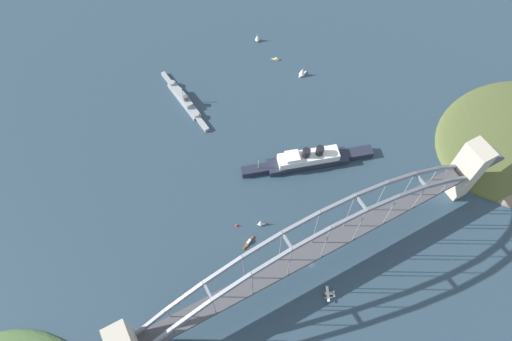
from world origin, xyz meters
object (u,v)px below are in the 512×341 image
at_px(small_boat_3, 248,242).
at_px(small_boat_0, 257,38).
at_px(small_boat_2, 302,72).
at_px(channel_marker_buoy, 237,225).
at_px(ocean_liner, 308,160).
at_px(small_boat_4, 261,223).
at_px(naval_cruiser, 184,100).
at_px(small_boat_1, 276,59).
at_px(seaplane_taxiing_near_bridge, 329,294).
at_px(harbor_arch_bridge, 317,248).

bearing_deg(small_boat_3, small_boat_0, 59.73).
distance_m(small_boat_2, channel_marker_buoy, 153.86).
bearing_deg(ocean_liner, small_boat_4, -153.87).
relative_size(naval_cruiser, small_boat_2, 8.32).
distance_m(small_boat_2, small_boat_4, 147.67).
distance_m(small_boat_0, small_boat_1, 29.58).
distance_m(small_boat_1, channel_marker_buoy, 165.72).
relative_size(ocean_liner, small_boat_1, 15.39).
xyz_separation_m(small_boat_3, channel_marker_buoy, (-1.37, 15.21, 0.33)).
height_order(seaplane_taxiing_near_bridge, small_boat_0, small_boat_0).
distance_m(harbor_arch_bridge, small_boat_4, 51.96).
relative_size(harbor_arch_bridge, small_boat_4, 46.63).
bearing_deg(seaplane_taxiing_near_bridge, small_boat_2, 63.58).
xyz_separation_m(seaplane_taxiing_near_bridge, small_boat_2, (85.95, 173.02, 2.12)).
bearing_deg(naval_cruiser, small_boat_3, -94.98).
bearing_deg(small_boat_1, small_boat_4, -123.47).
relative_size(harbor_arch_bridge, ocean_liner, 3.05).
bearing_deg(small_boat_2, small_boat_3, -134.59).
height_order(small_boat_2, channel_marker_buoy, small_boat_2).
bearing_deg(ocean_liner, seaplane_taxiing_near_bridge, -114.40).
relative_size(naval_cruiser, seaplane_taxiing_near_bridge, 7.72).
bearing_deg(channel_marker_buoy, ocean_liner, 15.96).
bearing_deg(small_boat_0, small_boat_2, -76.28).
bearing_deg(channel_marker_buoy, small_boat_3, -84.84).
height_order(small_boat_4, channel_marker_buoy, small_boat_4).
bearing_deg(small_boat_3, small_boat_2, 45.41).
height_order(small_boat_0, small_boat_1, small_boat_0).
bearing_deg(small_boat_3, small_boat_1, 54.16).
height_order(seaplane_taxiing_near_bridge, channel_marker_buoy, seaplane_taxiing_near_bridge).
relative_size(ocean_liner, naval_cruiser, 1.33).
bearing_deg(small_boat_0, harbor_arch_bridge, -108.85).
distance_m(naval_cruiser, small_boat_4, 128.90).
bearing_deg(small_boat_4, small_boat_0, 62.23).
bearing_deg(seaplane_taxiing_near_bridge, ocean_liner, 65.60).
bearing_deg(channel_marker_buoy, small_boat_1, 50.69).
xyz_separation_m(small_boat_0, small_boat_4, (-86.71, -164.65, -0.77)).
bearing_deg(small_boat_0, naval_cruiser, -158.08).
bearing_deg(ocean_liner, channel_marker_buoy, -164.04).
distance_m(small_boat_3, small_boat_4, 16.42).
bearing_deg(small_boat_1, small_boat_0, 95.44).
bearing_deg(small_boat_3, small_boat_4, 29.79).
height_order(ocean_liner, seaplane_taxiing_near_bridge, ocean_liner).
relative_size(small_boat_0, channel_marker_buoy, 3.00).
relative_size(harbor_arch_bridge, channel_marker_buoy, 111.08).
height_order(small_boat_2, small_boat_4, small_boat_2).
bearing_deg(small_boat_0, small_boat_1, -84.56).
xyz_separation_m(harbor_arch_bridge, small_boat_0, (70.56, 206.66, -25.20)).
bearing_deg(harbor_arch_bridge, small_boat_0, 71.15).
bearing_deg(small_boat_2, seaplane_taxiing_near_bridge, -116.42).
xyz_separation_m(harbor_arch_bridge, seaplane_taxiing_near_bridge, (-1.61, -22.82, -27.03)).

